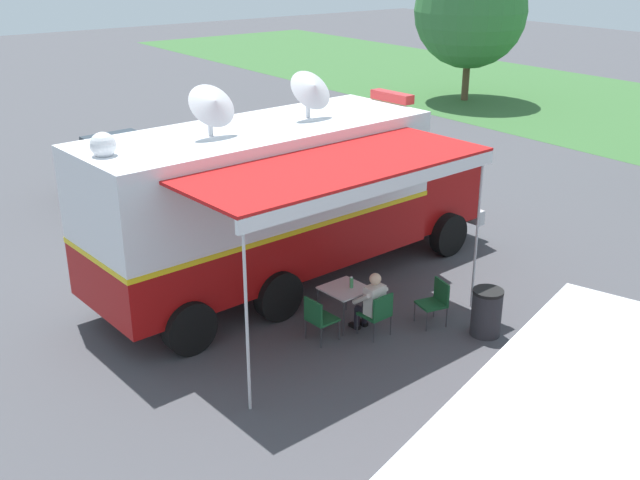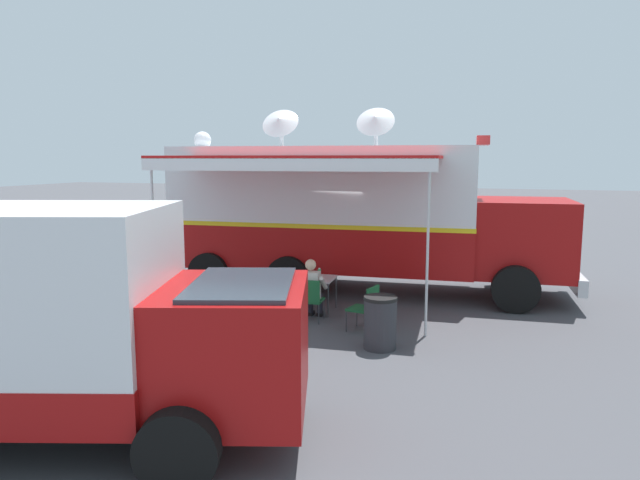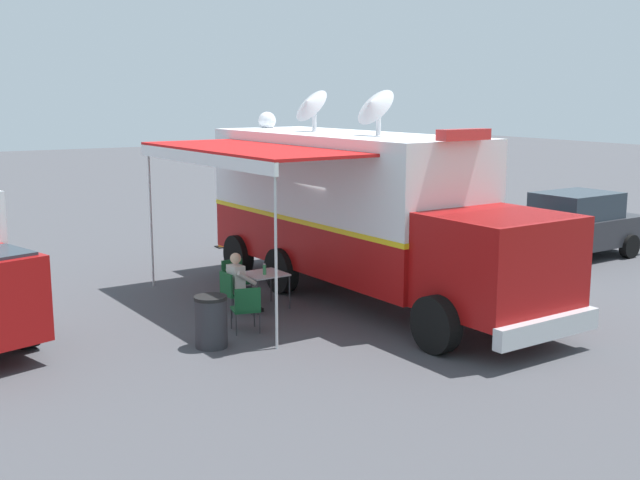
% 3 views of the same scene
% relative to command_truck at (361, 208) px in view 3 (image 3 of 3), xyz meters
% --- Properties ---
extents(ground_plane, '(100.00, 100.00, 0.00)m').
position_rel_command_truck_xyz_m(ground_plane, '(0.02, -0.75, -1.95)').
color(ground_plane, '#47474C').
extents(lot_stripe, '(0.44, 4.80, 0.01)m').
position_rel_command_truck_xyz_m(lot_stripe, '(-2.80, 0.14, -1.94)').
color(lot_stripe, silver).
rests_on(lot_stripe, ground).
extents(command_truck, '(5.35, 9.63, 4.53)m').
position_rel_command_truck_xyz_m(command_truck, '(0.00, 0.00, 0.00)').
color(command_truck, '#9E0F0F').
rests_on(command_truck, ground).
extents(folding_table, '(0.85, 0.85, 0.73)m').
position_rel_command_truck_xyz_m(folding_table, '(2.18, -0.26, -1.27)').
color(folding_table, silver).
rests_on(folding_table, ground).
extents(water_bottle, '(0.07, 0.07, 0.22)m').
position_rel_command_truck_xyz_m(water_bottle, '(2.23, -0.16, -1.11)').
color(water_bottle, '#3F9959').
rests_on(water_bottle, folding_table).
extents(folding_chair_at_table, '(0.51, 0.51, 0.87)m').
position_rel_command_truck_xyz_m(folding_chair_at_table, '(2.98, -0.12, -1.43)').
color(folding_chair_at_table, '#19562D').
rests_on(folding_chair_at_table, ground).
extents(folding_chair_beside_table, '(0.51, 0.51, 0.87)m').
position_rel_command_truck_xyz_m(folding_chair_beside_table, '(2.46, -1.11, -1.43)').
color(folding_chair_beside_table, '#19562D').
rests_on(folding_chair_beside_table, ground).
extents(folding_chair_spare_by_truck, '(0.57, 0.57, 0.87)m').
position_rel_command_truck_xyz_m(folding_chair_spare_by_truck, '(3.24, 1.11, -1.43)').
color(folding_chair_spare_by_truck, '#19562D').
rests_on(folding_chair_spare_by_truck, ground).
extents(seated_responder, '(0.68, 0.58, 1.25)m').
position_rel_command_truck_xyz_m(seated_responder, '(2.79, -0.13, -1.30)').
color(seated_responder, silver).
rests_on(seated_responder, ground).
extents(trash_bin, '(0.57, 0.57, 0.91)m').
position_rel_command_truck_xyz_m(trash_bin, '(4.12, 1.54, -1.49)').
color(trash_bin, '#2D2D33').
rests_on(trash_bin, ground).
extents(traffic_cone, '(0.36, 0.36, 0.58)m').
position_rel_command_truck_xyz_m(traffic_cone, '(0.31, -6.72, -1.67)').
color(traffic_cone, black).
rests_on(traffic_cone, ground).
extents(car_behind_truck, '(4.32, 2.26, 1.76)m').
position_rel_command_truck_xyz_m(car_behind_truck, '(-7.17, -0.58, -1.07)').
color(car_behind_truck, '#2D2D33').
rests_on(car_behind_truck, ground).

